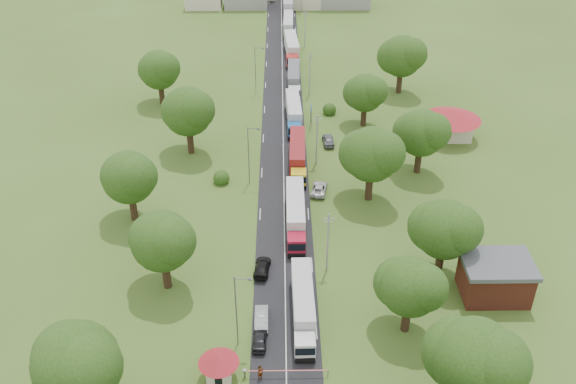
{
  "coord_description": "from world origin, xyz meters",
  "views": [
    {
      "loc": [
        -0.42,
        -72.54,
        54.49
      ],
      "look_at": [
        0.58,
        7.43,
        3.0
      ],
      "focal_mm": 40.0,
      "sensor_mm": 36.0,
      "label": 1
    }
  ],
  "objects_px": {
    "boom_barrier": "(274,371)",
    "info_sign": "(311,111)",
    "car_lane_mid": "(261,318)",
    "car_lane_front": "(260,339)",
    "pedestrian_near": "(260,373)",
    "truck_0": "(303,305)",
    "guard_booth": "(219,364)"
  },
  "relations": [
    {
      "from": "car_lane_mid",
      "to": "car_lane_front",
      "type": "bearing_deg",
      "value": 86.92
    },
    {
      "from": "guard_booth",
      "to": "car_lane_mid",
      "type": "height_order",
      "value": "guard_booth"
    },
    {
      "from": "truck_0",
      "to": "guard_booth",
      "type": "bearing_deg",
      "value": -135.67
    },
    {
      "from": "car_lane_front",
      "to": "boom_barrier",
      "type": "bearing_deg",
      "value": 111.17
    },
    {
      "from": "info_sign",
      "to": "car_lane_mid",
      "type": "height_order",
      "value": "info_sign"
    },
    {
      "from": "car_lane_front",
      "to": "car_lane_mid",
      "type": "bearing_deg",
      "value": -89.18
    },
    {
      "from": "guard_booth",
      "to": "car_lane_mid",
      "type": "distance_m",
      "value": 9.49
    },
    {
      "from": "car_lane_front",
      "to": "pedestrian_near",
      "type": "relative_size",
      "value": 2.23
    },
    {
      "from": "guard_booth",
      "to": "boom_barrier",
      "type": "bearing_deg",
      "value": 0.01
    },
    {
      "from": "car_lane_mid",
      "to": "pedestrian_near",
      "type": "height_order",
      "value": "pedestrian_near"
    },
    {
      "from": "truck_0",
      "to": "car_lane_front",
      "type": "bearing_deg",
      "value": -141.33
    },
    {
      "from": "car_lane_front",
      "to": "car_lane_mid",
      "type": "relative_size",
      "value": 0.92
    },
    {
      "from": "guard_booth",
      "to": "info_sign",
      "type": "relative_size",
      "value": 1.07
    },
    {
      "from": "truck_0",
      "to": "car_lane_front",
      "type": "height_order",
      "value": "truck_0"
    },
    {
      "from": "info_sign",
      "to": "car_lane_front",
      "type": "height_order",
      "value": "info_sign"
    },
    {
      "from": "boom_barrier",
      "to": "guard_booth",
      "type": "relative_size",
      "value": 2.1
    },
    {
      "from": "guard_booth",
      "to": "car_lane_mid",
      "type": "relative_size",
      "value": 0.97
    },
    {
      "from": "truck_0",
      "to": "pedestrian_near",
      "type": "bearing_deg",
      "value": -117.83
    },
    {
      "from": "car_lane_mid",
      "to": "pedestrian_near",
      "type": "bearing_deg",
      "value": 89.57
    },
    {
      "from": "boom_barrier",
      "to": "info_sign",
      "type": "relative_size",
      "value": 2.25
    },
    {
      "from": "info_sign",
      "to": "car_lane_mid",
      "type": "xyz_separation_m",
      "value": [
        -8.07,
        -51.68,
        -2.25
      ]
    },
    {
      "from": "car_lane_mid",
      "to": "info_sign",
      "type": "bearing_deg",
      "value": -99.79
    },
    {
      "from": "truck_0",
      "to": "car_lane_front",
      "type": "distance_m",
      "value": 6.66
    },
    {
      "from": "car_lane_front",
      "to": "car_lane_mid",
      "type": "distance_m",
      "value": 3.33
    },
    {
      "from": "boom_barrier",
      "to": "guard_booth",
      "type": "bearing_deg",
      "value": -179.99
    },
    {
      "from": "info_sign",
      "to": "pedestrian_near",
      "type": "distance_m",
      "value": 60.76
    },
    {
      "from": "guard_booth",
      "to": "info_sign",
      "type": "height_order",
      "value": "info_sign"
    },
    {
      "from": "info_sign",
      "to": "pedestrian_near",
      "type": "height_order",
      "value": "info_sign"
    },
    {
      "from": "guard_booth",
      "to": "info_sign",
      "type": "bearing_deg",
      "value": 78.32
    },
    {
      "from": "info_sign",
      "to": "pedestrian_near",
      "type": "xyz_separation_m",
      "value": [
        -8.0,
        -60.19,
        -2.07
      ]
    },
    {
      "from": "boom_barrier",
      "to": "info_sign",
      "type": "bearing_deg",
      "value": 83.76
    },
    {
      "from": "boom_barrier",
      "to": "car_lane_mid",
      "type": "xyz_separation_m",
      "value": [
        -1.52,
        8.32,
        -0.14
      ]
    }
  ]
}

